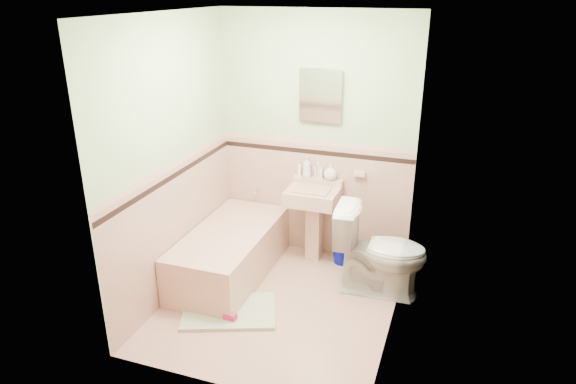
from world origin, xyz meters
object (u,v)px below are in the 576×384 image
(bucket, at_px, (343,252))
(shoe, at_px, (229,316))
(soap_bottle_mid, at_px, (318,171))
(soap_bottle_left, at_px, (307,167))
(toilet, at_px, (380,251))
(soap_bottle_right, at_px, (331,172))
(sink, at_px, (312,226))
(bathtub, at_px, (230,254))
(medicine_cabinet, at_px, (321,96))

(bucket, bearing_deg, shoe, -117.15)
(soap_bottle_mid, height_order, bucket, soap_bottle_mid)
(soap_bottle_left, relative_size, bucket, 0.94)
(toilet, bearing_deg, soap_bottle_mid, 52.37)
(soap_bottle_right, bearing_deg, soap_bottle_left, 180.00)
(sink, height_order, soap_bottle_right, soap_bottle_right)
(bathtub, height_order, sink, sink)
(soap_bottle_left, height_order, soap_bottle_right, soap_bottle_left)
(sink, distance_m, shoe, 1.35)
(medicine_cabinet, bearing_deg, soap_bottle_left, -166.02)
(medicine_cabinet, height_order, bucket, medicine_cabinet)
(soap_bottle_right, xyz_separation_m, toilet, (0.63, -0.53, -0.52))
(medicine_cabinet, relative_size, bucket, 1.91)
(soap_bottle_right, height_order, toilet, soap_bottle_right)
(bucket, bearing_deg, medicine_cabinet, 157.05)
(soap_bottle_mid, xyz_separation_m, soap_bottle_right, (0.13, 0.00, 0.00))
(bathtub, bearing_deg, shoe, -66.36)
(sink, xyz_separation_m, bucket, (0.32, 0.08, -0.29))
(bucket, bearing_deg, soap_bottle_right, 151.01)
(bathtub, bearing_deg, soap_bottle_left, 51.76)
(toilet, bearing_deg, bucket, 43.30)
(soap_bottle_right, bearing_deg, sink, -125.62)
(soap_bottle_left, height_order, bucket, soap_bottle_left)
(soap_bottle_left, distance_m, toilet, 1.16)
(sink, relative_size, toilet, 0.95)
(sink, relative_size, soap_bottle_mid, 4.83)
(bathtub, xyz_separation_m, soap_bottle_right, (0.81, 0.71, 0.72))
(medicine_cabinet, height_order, toilet, medicine_cabinet)
(sink, xyz_separation_m, toilet, (0.76, -0.35, 0.02))
(soap_bottle_left, xyz_separation_m, bucket, (0.44, -0.10, -0.85))
(bathtub, distance_m, soap_bottle_left, 1.17)
(medicine_cabinet, bearing_deg, shoe, -103.97)
(bathtub, bearing_deg, sink, 37.93)
(soap_bottle_right, distance_m, shoe, 1.75)
(shoe, bearing_deg, soap_bottle_right, 76.70)
(soap_bottle_left, xyz_separation_m, toilet, (0.88, -0.53, -0.54))
(soap_bottle_right, relative_size, toilet, 0.20)
(sink, bearing_deg, bathtub, -142.07)
(sink, relative_size, bucket, 3.47)
(soap_bottle_right, bearing_deg, soap_bottle_mid, 180.00)
(sink, height_order, toilet, toilet)
(bathtub, bearing_deg, soap_bottle_right, 41.27)
(soap_bottle_left, xyz_separation_m, soap_bottle_right, (0.25, 0.00, -0.02))
(soap_bottle_mid, bearing_deg, bucket, -18.19)
(soap_bottle_right, relative_size, shoe, 1.25)
(bathtub, bearing_deg, toilet, 7.09)
(sink, bearing_deg, soap_bottle_right, 54.38)
(bathtub, distance_m, sink, 0.88)
(soap_bottle_left, height_order, shoe, soap_bottle_left)
(sink, xyz_separation_m, soap_bottle_left, (-0.12, 0.18, 0.57))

